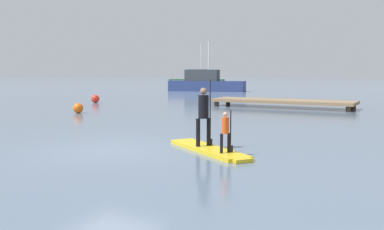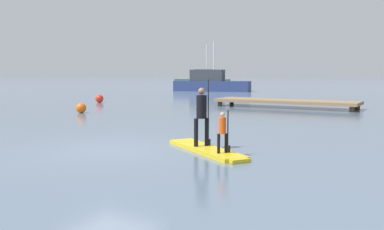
% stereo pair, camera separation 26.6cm
% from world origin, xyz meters
% --- Properties ---
extents(ground_plane, '(240.00, 240.00, 0.00)m').
position_xyz_m(ground_plane, '(0.00, 0.00, 0.00)').
color(ground_plane, slate).
extents(paddleboard_near, '(3.24, 2.46, 0.10)m').
position_xyz_m(paddleboard_near, '(2.58, 1.06, 0.05)').
color(paddleboard_near, gold).
rests_on(paddleboard_near, ground).
extents(paddler_adult, '(0.40, 0.45, 1.87)m').
position_xyz_m(paddler_adult, '(2.32, 1.25, 1.04)').
color(paddler_adult, black).
rests_on(paddler_adult, paddleboard_near).
extents(paddler_child_solo, '(0.27, 0.33, 1.10)m').
position_xyz_m(paddler_child_solo, '(3.28, 0.60, 0.69)').
color(paddler_child_solo, black).
rests_on(paddler_child_solo, paddleboard_near).
extents(fishing_boat_green_midground, '(7.45, 3.63, 5.78)m').
position_xyz_m(fishing_boat_green_midground, '(-19.32, 41.39, 0.84)').
color(fishing_boat_green_midground, '#2D5638').
rests_on(fishing_boat_green_midground, ground).
extents(motor_boat_small_navy, '(8.54, 3.57, 5.42)m').
position_xyz_m(motor_boat_small_navy, '(-13.61, 32.67, 0.89)').
color(motor_boat_small_navy, navy).
rests_on(motor_boat_small_navy, ground).
extents(floating_dock, '(8.54, 2.39, 0.48)m').
position_xyz_m(floating_dock, '(0.06, 16.03, 0.38)').
color(floating_dock, '#846B4C').
rests_on(floating_dock, ground).
extents(mooring_buoy_near, '(0.54, 0.54, 0.54)m').
position_xyz_m(mooring_buoy_near, '(-8.25, 7.43, 0.27)').
color(mooring_buoy_near, orange).
rests_on(mooring_buoy_near, ground).
extents(mooring_buoy_mid, '(0.57, 0.57, 0.57)m').
position_xyz_m(mooring_buoy_mid, '(-12.51, 13.59, 0.28)').
color(mooring_buoy_mid, red).
rests_on(mooring_buoy_mid, ground).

